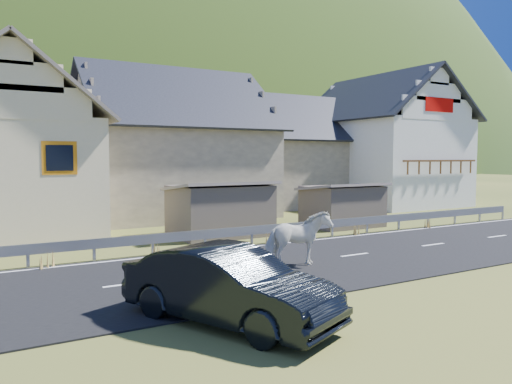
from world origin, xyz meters
TOP-DOWN VIEW (x-y plane):
  - ground at (0.00, 0.00)m, footprint 160.00×160.00m
  - road at (0.00, 0.00)m, footprint 60.00×7.00m
  - lane_markings at (0.00, 0.00)m, footprint 60.00×6.60m
  - guardrail at (-0.00, 3.68)m, footprint 28.10×0.09m
  - shed_left at (-2.00, 6.50)m, footprint 4.30×3.30m
  - shed_right at (4.50, 6.00)m, footprint 3.80×2.90m
  - house_cream at (-10.00, 12.00)m, footprint 7.80×9.80m
  - house_stone_a at (-1.00, 15.00)m, footprint 10.80×9.80m
  - house_stone_b at (9.00, 17.00)m, footprint 9.80×8.80m
  - house_white at (15.00, 14.00)m, footprint 8.80×10.80m
  - mountain at (5.00, 180.00)m, footprint 440.00×280.00m
  - horse at (-2.76, -0.51)m, footprint 1.13×2.13m
  - car at (-6.99, -4.04)m, footprint 3.45×5.05m

SIDE VIEW (x-z plane):
  - mountain at x=5.00m, z-range -150.00..110.00m
  - ground at x=0.00m, z-range 0.00..0.00m
  - road at x=0.00m, z-range 0.00..0.04m
  - lane_markings at x=0.00m, z-range 0.04..0.05m
  - guardrail at x=0.00m, z-range 0.19..0.94m
  - car at x=-6.99m, z-range 0.00..1.58m
  - horse at x=-2.76m, z-range 0.04..1.77m
  - shed_right at x=4.50m, z-range -0.10..2.10m
  - shed_left at x=-2.00m, z-range -0.10..2.30m
  - house_stone_b at x=9.00m, z-range 0.19..8.29m
  - house_cream at x=-10.00m, z-range 0.21..8.51m
  - house_stone_a at x=-1.00m, z-range 0.18..9.08m
  - house_white at x=15.00m, z-range 0.21..9.91m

